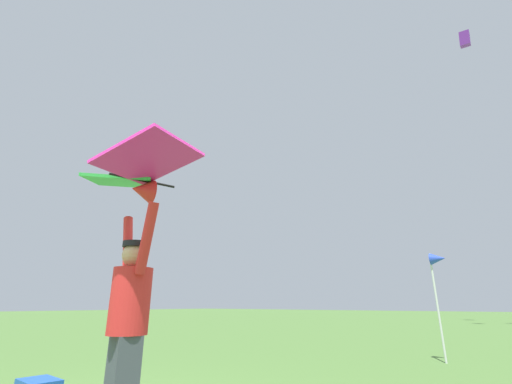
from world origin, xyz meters
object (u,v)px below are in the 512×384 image
at_px(kite_flyer_person, 128,320).
at_px(distant_kite_purple_far_center, 465,39).
at_px(held_stunt_kite, 137,176).
at_px(marker_flag, 438,267).

xyz_separation_m(kite_flyer_person, distant_kite_purple_far_center, (2.48, 20.73, 16.45)).
bearing_deg(distant_kite_purple_far_center, held_stunt_kite, -96.84).
height_order(held_stunt_kite, distant_kite_purple_far_center, distant_kite_purple_far_center).
relative_size(held_stunt_kite, distant_kite_purple_far_center, 1.56).
relative_size(kite_flyer_person, held_stunt_kite, 1.17).
relative_size(kite_flyer_person, marker_flag, 0.93).
distance_m(kite_flyer_person, marker_flag, 6.28).
relative_size(kite_flyer_person, distant_kite_purple_far_center, 1.82).
bearing_deg(marker_flag, kite_flyer_person, -102.80).
height_order(kite_flyer_person, held_stunt_kite, held_stunt_kite).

